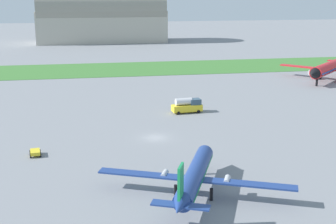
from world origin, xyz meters
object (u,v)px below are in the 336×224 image
airplane_parked_jet_far (329,68)px  airplane_foreground_turboprop (194,176)px  fuel_truck_midfield (187,105)px  baggage_cart_near_gate (35,152)px

airplane_parked_jet_far → airplane_foreground_turboprop: (-56.40, -69.29, -0.94)m
airplane_parked_jet_far → fuel_truck_midfield: airplane_parked_jet_far is taller
fuel_truck_midfield → airplane_parked_jet_far: bearing=23.7°
airplane_parked_jet_far → airplane_foreground_turboprop: 89.35m
airplane_foreground_turboprop → fuel_truck_midfield: (7.93, 41.07, -1.26)m
baggage_cart_near_gate → fuel_truck_midfield: (29.91, 22.03, 1.01)m
airplane_parked_jet_far → baggage_cart_near_gate: airplane_parked_jet_far is taller
airplane_foreground_turboprop → fuel_truck_midfield: airplane_foreground_turboprop is taller
airplane_parked_jet_far → fuel_truck_midfield: bearing=-13.1°
airplane_foreground_turboprop → fuel_truck_midfield: 41.84m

